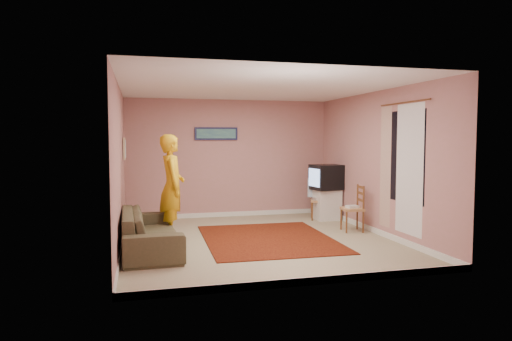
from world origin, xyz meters
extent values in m
plane|color=tan|center=(0.00, 0.00, 0.00)|extent=(5.00, 5.00, 0.00)
cube|color=#AF7379|center=(0.00, 2.50, 1.30)|extent=(4.50, 0.02, 2.60)
cube|color=#AF7379|center=(0.00, -2.50, 1.30)|extent=(4.50, 0.02, 2.60)
cube|color=#AF7379|center=(-2.25, 0.00, 1.30)|extent=(0.02, 5.00, 2.60)
cube|color=#AF7379|center=(2.25, 0.00, 1.30)|extent=(0.02, 5.00, 2.60)
cube|color=white|center=(0.00, 0.00, 2.60)|extent=(4.50, 5.00, 0.02)
cube|color=silver|center=(0.00, 2.49, 0.05)|extent=(4.50, 0.02, 0.10)
cube|color=silver|center=(0.00, -2.49, 0.05)|extent=(4.50, 0.02, 0.10)
cube|color=silver|center=(-2.24, 0.00, 0.05)|extent=(0.02, 5.00, 0.10)
cube|color=silver|center=(2.24, 0.00, 0.05)|extent=(0.02, 5.00, 0.10)
cube|color=black|center=(2.24, -0.90, 1.45)|extent=(0.01, 1.10, 1.50)
cube|color=silver|center=(2.23, -1.05, 1.25)|extent=(0.01, 0.75, 2.10)
cube|color=beige|center=(2.21, -0.35, 1.25)|extent=(0.01, 0.35, 2.10)
cylinder|color=brown|center=(2.20, -0.90, 2.32)|extent=(0.02, 1.40, 0.02)
cube|color=#15173C|center=(-0.30, 2.47, 1.85)|extent=(0.95, 0.03, 0.28)
cube|color=#2B4F79|center=(-0.30, 2.45, 1.85)|extent=(0.86, 0.01, 0.20)
cube|color=#CAB88B|center=(-2.22, 1.60, 1.55)|extent=(0.03, 0.38, 0.42)
cube|color=silver|center=(-2.20, 1.60, 1.55)|extent=(0.01, 0.30, 0.34)
cube|color=black|center=(0.20, 0.04, 0.01)|extent=(2.25, 2.77, 0.01)
cube|color=silver|center=(1.95, 1.58, 0.32)|extent=(0.51, 0.46, 0.65)
cube|color=black|center=(1.95, 1.58, 0.92)|extent=(0.68, 0.63, 0.53)
cube|color=#8CB2F2|center=(1.64, 1.54, 0.92)|extent=(0.08, 0.44, 0.38)
cube|color=tan|center=(1.80, 1.62, 0.41)|extent=(0.48, 0.47, 0.05)
cube|color=brown|center=(1.80, 1.62, 0.62)|extent=(0.37, 0.16, 0.43)
cube|color=#B6B6BB|center=(1.80, 1.62, 0.46)|extent=(0.36, 0.29, 0.06)
cube|color=#80ADD3|center=(1.80, 1.81, 0.68)|extent=(0.39, 0.05, 0.41)
cube|color=tan|center=(1.92, 0.30, 0.42)|extent=(0.42, 0.44, 0.05)
cube|color=brown|center=(1.92, 0.30, 0.64)|extent=(0.09, 0.39, 0.45)
cube|color=silver|center=(1.92, 0.30, 0.47)|extent=(0.23, 0.18, 0.04)
imported|color=#4B422D|center=(-1.80, -0.28, 0.31)|extent=(0.90, 2.17, 0.63)
imported|color=gold|center=(-1.40, 0.56, 0.91)|extent=(0.44, 0.67, 1.82)
camera|label=1|loc=(-1.95, -7.47, 1.74)|focal=32.00mm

